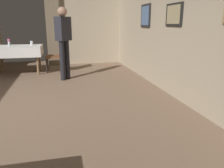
{
  "coord_description": "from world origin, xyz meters",
  "views": [
    {
      "loc": [
        1.1,
        -3.66,
        1.35
      ],
      "look_at": [
        1.99,
        0.23,
        0.27
      ],
      "focal_mm": 36.15,
      "sensor_mm": 36.0,
      "label": 1
    }
  ],
  "objects": [
    {
      "name": "glass_mid_b",
      "position": [
        0.32,
        3.18,
        0.81
      ],
      "size": [
        0.08,
        0.08,
        0.12
      ],
      "primitive_type": "cylinder",
      "color": "silver",
      "rests_on": "dining_table_mid"
    },
    {
      "name": "flower_vase_mid",
      "position": [
        -0.23,
        2.91,
        0.86
      ],
      "size": [
        0.07,
        0.07,
        0.2
      ],
      "color": "silver",
      "rests_on": "dining_table_mid"
    },
    {
      "name": "dining_table_mid",
      "position": [
        -0.07,
        3.0,
        0.66
      ],
      "size": [
        1.35,
        0.96,
        0.75
      ],
      "color": "olive",
      "rests_on": "ground"
    },
    {
      "name": "chair_mid_right",
      "position": [
        0.98,
        2.94,
        0.52
      ],
      "size": [
        0.44,
        0.44,
        0.93
      ],
      "color": "black",
      "rests_on": "ground"
    },
    {
      "name": "wall_right",
      "position": [
        3.2,
        0.0,
        1.5
      ],
      "size": [
        0.16,
        8.4,
        3.0
      ],
      "color": "tan",
      "rests_on": "ground"
    },
    {
      "name": "person_waiter_by_doorway",
      "position": [
        1.19,
        1.91,
        1.02
      ],
      "size": [
        0.4,
        0.41,
        1.72
      ],
      "color": "black",
      "rests_on": "ground"
    },
    {
      "name": "wall_back",
      "position": [
        0.0,
        4.18,
        1.51
      ],
      "size": [
        6.4,
        0.27,
        3.0
      ],
      "color": "tan",
      "rests_on": "ground"
    }
  ]
}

